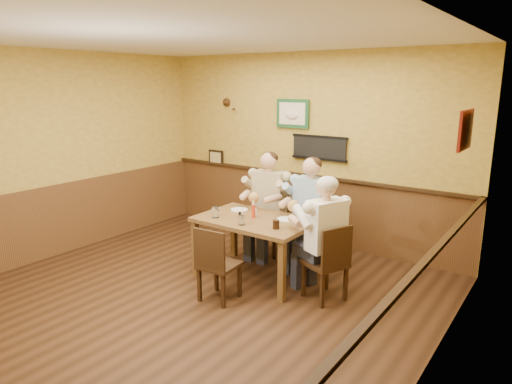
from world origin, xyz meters
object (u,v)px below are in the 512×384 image
at_px(diner_white_elder, 326,245).
at_px(water_glass_mid, 242,220).
at_px(diner_blue_polo, 311,218).
at_px(diner_tan_shirt, 269,209).
at_px(chair_back_left, 269,222).
at_px(pepper_shaker, 240,215).
at_px(dining_table, 255,226).
at_px(chair_back_right, 311,232).
at_px(water_glass_left, 216,212).
at_px(chair_right_end, 325,262).
at_px(cola_tumbler, 276,224).
at_px(hot_sauce_bottle, 253,210).
at_px(chair_near_side, 219,263).
at_px(salt_shaker, 255,213).

xyz_separation_m(diner_white_elder, water_glass_mid, (-0.97, -0.24, 0.18)).
bearing_deg(diner_blue_polo, diner_tan_shirt, 176.98).
bearing_deg(diner_blue_polo, chair_back_left, 176.98).
xyz_separation_m(chair_back_left, pepper_shaker, (0.14, -0.86, 0.33)).
height_order(dining_table, chair_back_right, chair_back_right).
bearing_deg(diner_blue_polo, diner_white_elder, -49.87).
xyz_separation_m(dining_table, water_glass_left, (-0.42, -0.25, 0.16)).
distance_m(dining_table, chair_right_end, 1.01).
relative_size(chair_right_end, cola_tumbler, 8.68).
distance_m(chair_back_right, diner_blue_polo, 0.20).
relative_size(water_glass_mid, pepper_shaker, 1.36).
xyz_separation_m(cola_tumbler, hot_sauce_bottle, (-0.46, 0.20, 0.04)).
distance_m(chair_near_side, diner_tan_shirt, 1.56).
bearing_deg(pepper_shaker, chair_near_side, -72.54).
bearing_deg(salt_shaker, chair_back_left, 109.74).
xyz_separation_m(chair_back_right, diner_white_elder, (0.59, -0.75, 0.17)).
xyz_separation_m(diner_tan_shirt, salt_shaker, (0.24, -0.68, 0.14)).
bearing_deg(chair_right_end, cola_tumbler, -53.55).
distance_m(chair_right_end, cola_tumbler, 0.68).
xyz_separation_m(chair_back_left, water_glass_mid, (0.32, -1.05, 0.35)).
xyz_separation_m(dining_table, chair_right_end, (0.99, -0.05, -0.22)).
distance_m(cola_tumbler, salt_shaker, 0.55).
height_order(water_glass_left, cola_tumbler, water_glass_left).
relative_size(diner_white_elder, salt_shaker, 14.15).
height_order(cola_tumbler, salt_shaker, cola_tumbler).
relative_size(chair_back_left, hot_sauce_bottle, 4.93).
height_order(dining_table, water_glass_left, water_glass_left).
relative_size(chair_back_left, chair_near_side, 1.07).
distance_m(dining_table, diner_tan_shirt, 0.82).
xyz_separation_m(chair_back_right, chair_near_side, (-0.35, -1.44, -0.03)).
relative_size(dining_table, diner_white_elder, 1.11).
distance_m(chair_back_right, diner_white_elder, 0.97).
height_order(diner_tan_shirt, water_glass_mid, diner_tan_shirt).
height_order(chair_back_left, water_glass_mid, chair_back_left).
bearing_deg(cola_tumbler, water_glass_mid, -164.60).
bearing_deg(diner_tan_shirt, dining_table, -74.98).
distance_m(dining_table, hot_sauce_bottle, 0.19).
xyz_separation_m(chair_back_left, salt_shaker, (0.24, -0.68, 0.34)).
bearing_deg(dining_table, diner_white_elder, -2.97).
bearing_deg(chair_back_left, salt_shaker, -76.77).
bearing_deg(dining_table, salt_shaker, 124.28).
xyz_separation_m(diner_blue_polo, water_glass_mid, (-0.38, -0.99, 0.15)).
distance_m(chair_back_left, chair_right_end, 1.52).
bearing_deg(chair_back_left, dining_table, -74.98).
bearing_deg(chair_back_left, chair_right_end, -38.69).
xyz_separation_m(chair_right_end, cola_tumbler, (-0.57, -0.13, 0.36)).
height_order(chair_near_side, hot_sauce_bottle, hot_sauce_bottle).
height_order(water_glass_mid, pepper_shaker, water_glass_mid).
distance_m(diner_white_elder, water_glass_left, 1.43).
relative_size(chair_back_left, cola_tumbler, 9.00).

